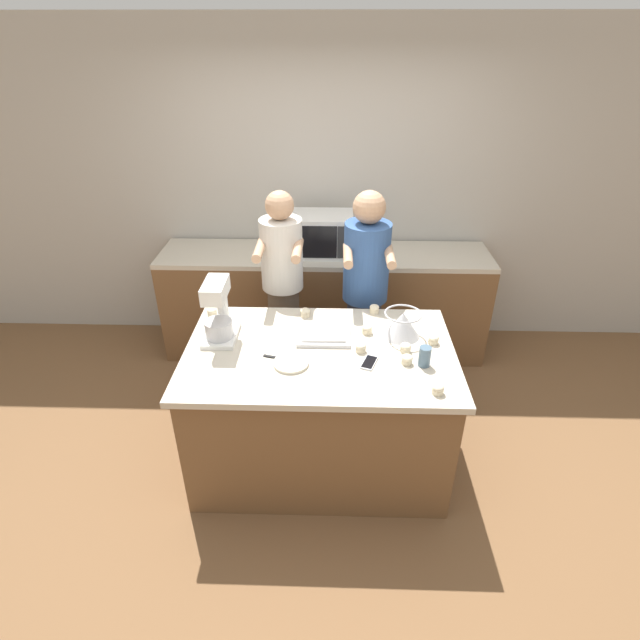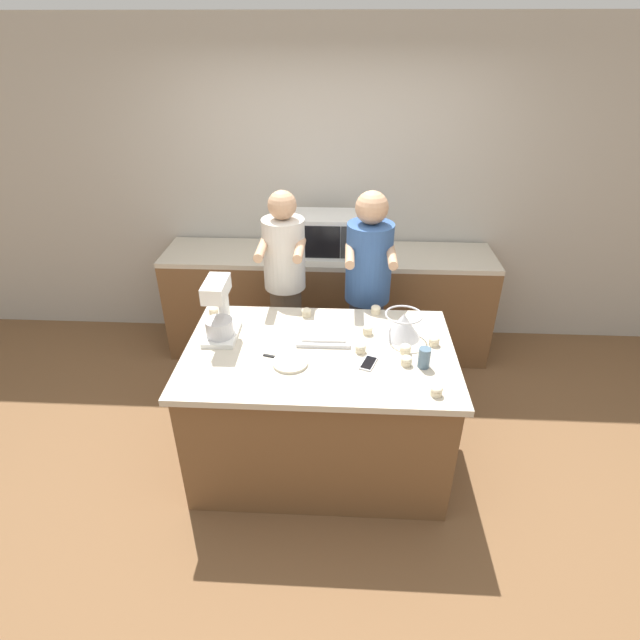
% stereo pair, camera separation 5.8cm
% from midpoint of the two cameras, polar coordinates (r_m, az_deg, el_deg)
% --- Properties ---
extents(ground_plane, '(16.00, 16.00, 0.00)m').
position_cam_midpoint_polar(ground_plane, '(3.61, 0.43, -15.33)').
color(ground_plane, brown).
extents(back_wall, '(10.00, 0.06, 2.70)m').
position_cam_midpoint_polar(back_wall, '(4.45, 1.57, 14.30)').
color(back_wall, '#B2ADA3').
rests_on(back_wall, ground_plane).
extents(island_counter, '(1.64, 1.04, 0.89)m').
position_cam_midpoint_polar(island_counter, '(3.30, 0.46, -9.87)').
color(island_counter, brown).
rests_on(island_counter, ground_plane).
extents(back_counter, '(2.80, 0.60, 0.94)m').
position_cam_midpoint_polar(back_counter, '(4.46, 1.28, 2.10)').
color(back_counter, brown).
rests_on(back_counter, ground_plane).
extents(person_left, '(0.32, 0.49, 1.64)m').
position_cam_midpoint_polar(person_left, '(3.76, -3.53, 3.23)').
color(person_left, brown).
rests_on(person_left, ground_plane).
extents(person_right, '(0.35, 0.51, 1.64)m').
position_cam_midpoint_polar(person_right, '(3.74, 5.86, 2.98)').
color(person_right, '#33384C').
rests_on(person_right, ground_plane).
extents(stand_mixer, '(0.20, 0.30, 0.39)m').
position_cam_midpoint_polar(stand_mixer, '(3.13, -10.91, 0.84)').
color(stand_mixer, white).
rests_on(stand_mixer, island_counter).
extents(mixing_bowl, '(0.24, 0.24, 0.17)m').
position_cam_midpoint_polar(mixing_bowl, '(3.16, 9.99, -0.55)').
color(mixing_bowl, '#BCBCC1').
rests_on(mixing_bowl, island_counter).
extents(baking_tray, '(0.33, 0.29, 0.04)m').
position_cam_midpoint_polar(baking_tray, '(3.16, 1.01, -1.53)').
color(baking_tray, silver).
rests_on(baking_tray, island_counter).
extents(microwave_oven, '(0.52, 0.37, 0.34)m').
position_cam_midpoint_polar(microwave_oven, '(4.20, 0.96, 9.79)').
color(microwave_oven, silver).
rests_on(microwave_oven, back_counter).
extents(cell_phone, '(0.12, 0.16, 0.01)m').
position_cam_midpoint_polar(cell_phone, '(2.92, 6.14, -4.94)').
color(cell_phone, silver).
rests_on(cell_phone, island_counter).
extents(drinking_glass, '(0.07, 0.07, 0.12)m').
position_cam_midpoint_polar(drinking_glass, '(2.92, 12.38, -4.24)').
color(drinking_glass, slate).
rests_on(drinking_glass, island_counter).
extents(small_plate, '(0.21, 0.21, 0.02)m').
position_cam_midpoint_polar(small_plate, '(2.91, -2.86, -4.91)').
color(small_plate, beige).
rests_on(small_plate, island_counter).
extents(knife, '(0.22, 0.07, 0.01)m').
position_cam_midpoint_polar(knife, '(2.97, -4.26, -4.33)').
color(knife, '#BCBCC1').
rests_on(knife, island_counter).
extents(cupcake_0, '(0.07, 0.07, 0.06)m').
position_cam_midpoint_polar(cupcake_0, '(3.37, -1.07, 0.91)').
color(cupcake_0, beige).
rests_on(cupcake_0, island_counter).
extents(cupcake_1, '(0.07, 0.07, 0.06)m').
position_cam_midpoint_polar(cupcake_1, '(3.04, 10.28, -3.25)').
color(cupcake_1, beige).
rests_on(cupcake_1, island_counter).
extents(cupcake_2, '(0.07, 0.07, 0.06)m').
position_cam_midpoint_polar(cupcake_2, '(3.01, 5.21, -3.19)').
color(cupcake_2, beige).
rests_on(cupcake_2, island_counter).
extents(cupcake_3, '(0.07, 0.07, 0.06)m').
position_cam_midpoint_polar(cupcake_3, '(3.15, 13.42, -2.32)').
color(cupcake_3, beige).
rests_on(cupcake_3, island_counter).
extents(cupcake_4, '(0.07, 0.07, 0.06)m').
position_cam_midpoint_polar(cupcake_4, '(2.94, 10.42, -4.57)').
color(cupcake_4, beige).
rests_on(cupcake_4, island_counter).
extents(cupcake_5, '(0.07, 0.07, 0.06)m').
position_cam_midpoint_polar(cupcake_5, '(2.74, 13.77, -7.84)').
color(cupcake_5, beige).
rests_on(cupcake_5, island_counter).
extents(cupcake_6, '(0.07, 0.07, 0.06)m').
position_cam_midpoint_polar(cupcake_6, '(3.43, 6.88, 1.21)').
color(cupcake_6, beige).
rests_on(cupcake_6, island_counter).
extents(cupcake_7, '(0.07, 0.07, 0.06)m').
position_cam_midpoint_polar(cupcake_7, '(3.19, 5.98, -1.11)').
color(cupcake_7, beige).
rests_on(cupcake_7, island_counter).
extents(cupcake_8, '(0.07, 0.07, 0.06)m').
position_cam_midpoint_polar(cupcake_8, '(3.46, -11.60, 1.05)').
color(cupcake_8, beige).
rests_on(cupcake_8, island_counter).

